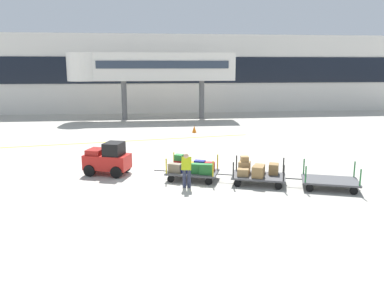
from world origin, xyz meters
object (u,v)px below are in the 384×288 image
object	(u,v)px
baggage_cart_lead	(192,169)
baggage_cart_tail	(330,181)
baggage_cart_middle	(257,172)
safety_cone_near	(194,129)
baggage_handler	(186,168)
baggage_tug	(108,159)

from	to	relation	value
baggage_cart_lead	baggage_cart_tail	world-z (taller)	same
baggage_cart_lead	baggage_cart_middle	xyz separation A→B (m)	(2.79, -0.88, 0.01)
safety_cone_near	baggage_handler	bearing A→B (deg)	-98.13
baggage_tug	baggage_handler	world-z (taller)	baggage_tug
baggage_handler	baggage_cart_lead	bearing A→B (deg)	72.25
baggage_handler	baggage_cart_tail	bearing A→B (deg)	-7.49
baggage_cart_middle	safety_cone_near	world-z (taller)	baggage_cart_middle
baggage_handler	safety_cone_near	size ratio (longest dim) A/B	2.84
baggage_tug	baggage_cart_middle	distance (m)	7.08
baggage_tug	safety_cone_near	size ratio (longest dim) A/B	4.26
baggage_cart_lead	baggage_cart_tail	xyz separation A→B (m)	(5.68, -1.96, -0.18)
baggage_cart_lead	baggage_cart_tail	distance (m)	6.01
baggage_tug	baggage_handler	bearing A→B (deg)	-35.37
safety_cone_near	baggage_cart_middle	bearing A→B (deg)	-84.82
baggage_handler	safety_cone_near	bearing A→B (deg)	81.87
baggage_handler	safety_cone_near	world-z (taller)	baggage_handler
baggage_cart_tail	baggage_handler	distance (m)	6.13
baggage_tug	baggage_cart_tail	size ratio (longest dim) A/B	0.76
safety_cone_near	baggage_cart_lead	bearing A→B (deg)	-97.20
baggage_tug	baggage_cart_middle	xyz separation A→B (m)	(6.71, -2.24, -0.22)
baggage_tug	baggage_handler	size ratio (longest dim) A/B	1.50
baggage_cart_lead	baggage_cart_middle	bearing A→B (deg)	-17.55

